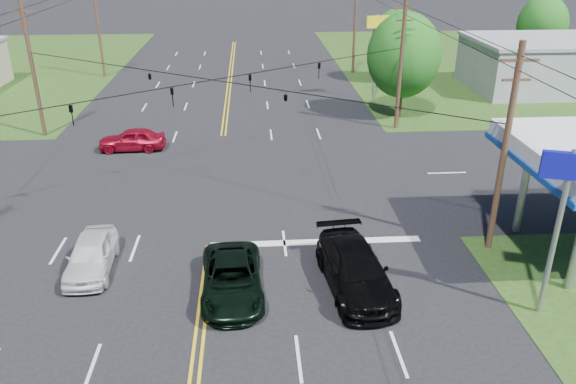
{
  "coord_description": "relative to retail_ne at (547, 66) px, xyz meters",
  "views": [
    {
      "loc": [
        2.12,
        -19.14,
        13.25
      ],
      "look_at": [
        3.8,
        6.0,
        1.76
      ],
      "focal_mm": 35.0,
      "sensor_mm": 36.0,
      "label": 1
    }
  ],
  "objects": [
    {
      "name": "tree_far_r",
      "position": [
        4.0,
        10.0,
        2.34
      ],
      "size": [
        5.32,
        5.32,
        7.63
      ],
      "color": "#3D271A",
      "rests_on": "ground"
    },
    {
      "name": "tree_right_a",
      "position": [
        -16.0,
        -8.0,
        2.67
      ],
      "size": [
        5.7,
        5.7,
        8.18
      ],
      "color": "#3D271A",
      "rests_on": "ground"
    },
    {
      "name": "suv_black",
      "position": [
        -23.83,
        -31.82,
        -1.35
      ],
      "size": [
        3.0,
        6.11,
        1.71
      ],
      "primitive_type": "imported",
      "rotation": [
        0.0,
        0.0,
        0.11
      ],
      "color": "black",
      "rests_on": "ground"
    },
    {
      "name": "pole_left_far",
      "position": [
        -43.0,
        8.0,
        2.97
      ],
      "size": [
        1.6,
        0.28,
        10.0
      ],
      "color": "#3D271A",
      "rests_on": "ground"
    },
    {
      "name": "polesign_se",
      "position": [
        -17.0,
        -34.0,
        2.91
      ],
      "size": [
        1.94,
        0.88,
        6.69
      ],
      "color": "#A5A5AA",
      "rests_on": "ground"
    },
    {
      "name": "pickup_white",
      "position": [
        -34.96,
        -29.75,
        -1.44
      ],
      "size": [
        1.96,
        4.52,
        1.52
      ],
      "primitive_type": "imported",
      "rotation": [
        0.0,
        0.0,
        0.04
      ],
      "color": "silver",
      "rests_on": "ground"
    },
    {
      "name": "tree_right_b",
      "position": [
        -13.5,
        4.0,
        2.02
      ],
      "size": [
        4.94,
        4.94,
        7.09
      ],
      "color": "#3D271A",
      "rests_on": "ground"
    },
    {
      "name": "ground",
      "position": [
        -30.0,
        -20.0,
        -2.2
      ],
      "size": [
        280.0,
        280.0,
        0.0
      ],
      "primitive_type": "plane",
      "color": "black",
      "rests_on": "ground"
    },
    {
      "name": "pole_se",
      "position": [
        -17.0,
        -29.0,
        2.72
      ],
      "size": [
        1.6,
        0.28,
        9.5
      ],
      "color": "#3D271A",
      "rests_on": "ground"
    },
    {
      "name": "stop_bar",
      "position": [
        -25.0,
        -28.0,
        -2.2
      ],
      "size": [
        10.0,
        0.5,
        0.02
      ],
      "primitive_type": "cube",
      "color": "silver",
      "rests_on": "ground"
    },
    {
      "name": "power_lines",
      "position": [
        -30.0,
        -22.0,
        6.4
      ],
      "size": [
        26.04,
        100.0,
        0.64
      ],
      "color": "black",
      "rests_on": "ground"
    },
    {
      "name": "grass_ne",
      "position": [
        5.0,
        12.0,
        -2.2
      ],
      "size": [
        46.0,
        48.0,
        0.03
      ],
      "primitive_type": "cube",
      "color": "#273A12",
      "rests_on": "ground"
    },
    {
      "name": "polesign_ne",
      "position": [
        -17.0,
        -2.54,
        3.36
      ],
      "size": [
        2.01,
        0.65,
        7.28
      ],
      "color": "#A5A5AA",
      "rests_on": "ground"
    },
    {
      "name": "pole_ne",
      "position": [
        -17.0,
        -11.0,
        2.72
      ],
      "size": [
        1.6,
        0.28,
        9.5
      ],
      "color": "#3D271A",
      "rests_on": "ground"
    },
    {
      "name": "pickup_dkgreen",
      "position": [
        -28.85,
        -31.96,
        -1.47
      ],
      "size": [
        2.61,
        5.32,
        1.45
      ],
      "primitive_type": "imported",
      "rotation": [
        0.0,
        0.0,
        0.04
      ],
      "color": "black",
      "rests_on": "ground"
    },
    {
      "name": "sedan_red",
      "position": [
        -36.02,
        -14.5,
        -1.45
      ],
      "size": [
        4.44,
        1.83,
        1.51
      ],
      "primitive_type": "imported",
      "rotation": [
        0.0,
        0.0,
        -1.56
      ],
      "color": "maroon",
      "rests_on": "ground"
    },
    {
      "name": "span_wire_signals",
      "position": [
        -30.0,
        -20.0,
        3.8
      ],
      "size": [
        26.0,
        18.0,
        1.13
      ],
      "color": "black",
      "rests_on": "ground"
    },
    {
      "name": "pole_nw",
      "position": [
        -43.0,
        -11.0,
        2.72
      ],
      "size": [
        1.6,
        0.28,
        9.5
      ],
      "color": "#3D271A",
      "rests_on": "ground"
    },
    {
      "name": "pole_right_far",
      "position": [
        -17.0,
        8.0,
        2.97
      ],
      "size": [
        1.6,
        0.28,
        10.0
      ],
      "color": "#3D271A",
      "rests_on": "ground"
    },
    {
      "name": "retail_ne",
      "position": [
        0.0,
        0.0,
        0.0
      ],
      "size": [
        14.0,
        10.0,
        4.4
      ],
      "primitive_type": "cube",
      "color": "gray",
      "rests_on": "ground"
    }
  ]
}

